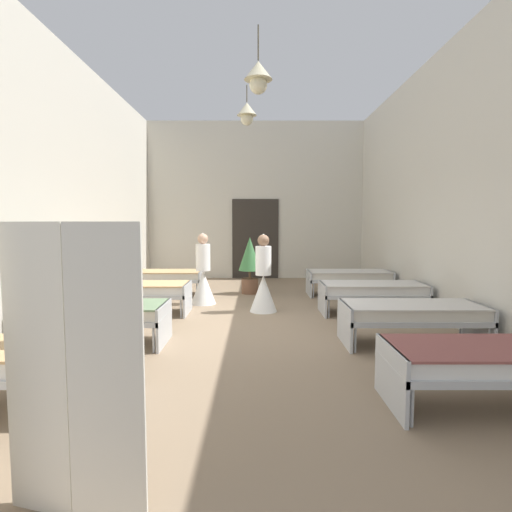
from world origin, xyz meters
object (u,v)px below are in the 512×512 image
at_px(bed_left_row_1, 98,313).
at_px(patient_seated_secondary, 123,283).
at_px(nurse_near_aisle, 264,284).
at_px(privacy_screen, 34,373).
at_px(bed_right_row_2, 373,290).
at_px(bed_right_row_0, 494,361).
at_px(potted_plant, 251,260).
at_px(bed_right_row_1, 413,313).
at_px(patient_seated_primary, 57,312).
at_px(bed_left_row_2, 139,290).
at_px(bed_left_row_0, 16,360).
at_px(bed_right_row_3, 350,277).
at_px(nurse_mid_aisle, 204,279).
at_px(bed_left_row_3, 163,276).

height_order(bed_left_row_1, patient_seated_secondary, patient_seated_secondary).
height_order(nurse_near_aisle, privacy_screen, privacy_screen).
bearing_deg(nurse_near_aisle, bed_right_row_2, 85.79).
distance_m(bed_right_row_0, privacy_screen, 3.71).
bearing_deg(potted_plant, bed_right_row_2, -42.59).
height_order(bed_right_row_1, bed_right_row_2, same).
height_order(bed_left_row_1, patient_seated_primary, patient_seated_primary).
relative_size(nurse_near_aisle, patient_seated_secondary, 1.86).
bearing_deg(patient_seated_primary, bed_left_row_1, 100.97).
bearing_deg(bed_left_row_2, bed_right_row_2, 0.00).
bearing_deg(privacy_screen, potted_plant, 96.39).
bearing_deg(bed_left_row_0, patient_seated_primary, 15.11).
bearing_deg(patient_seated_secondary, bed_right_row_3, 43.35).
height_order(bed_left_row_2, privacy_screen, privacy_screen).
height_order(bed_left_row_1, nurse_near_aisle, nurse_near_aisle).
bearing_deg(nurse_near_aisle, patient_seated_primary, -26.31).
bearing_deg(nurse_mid_aisle, bed_left_row_0, -52.99).
distance_m(bed_left_row_2, bed_right_row_3, 4.76).
distance_m(bed_left_row_1, nurse_near_aisle, 3.14).
bearing_deg(bed_left_row_3, nurse_near_aisle, -36.25).
bearing_deg(bed_right_row_2, patient_seated_primary, -137.33).
distance_m(bed_left_row_0, potted_plant, 6.28).
bearing_deg(nurse_near_aisle, nurse_mid_aisle, -119.16).
relative_size(bed_left_row_0, potted_plant, 1.41).
relative_size(nurse_near_aisle, nurse_mid_aisle, 1.00).
xyz_separation_m(bed_left_row_3, nurse_near_aisle, (2.35, -1.72, 0.09)).
distance_m(bed_right_row_1, bed_right_row_2, 1.90).
relative_size(nurse_near_aisle, privacy_screen, 0.87).
height_order(bed_right_row_0, bed_left_row_3, same).
distance_m(bed_right_row_0, potted_plant, 6.37).
bearing_deg(bed_right_row_1, bed_right_row_2, 90.00).
relative_size(bed_left_row_2, nurse_near_aisle, 1.28).
distance_m(bed_left_row_1, patient_seated_secondary, 0.55).
xyz_separation_m(bed_right_row_1, nurse_near_aisle, (-2.02, 2.08, 0.09)).
height_order(bed_right_row_0, potted_plant, potted_plant).
relative_size(bed_right_row_0, bed_right_row_2, 1.00).
bearing_deg(bed_left_row_0, privacy_screen, -55.25).
height_order(bed_left_row_0, nurse_near_aisle, nurse_near_aisle).
bearing_deg(nurse_mid_aisle, bed_right_row_3, 67.38).
relative_size(bed_right_row_2, potted_plant, 1.41).
bearing_deg(privacy_screen, bed_left_row_1, 121.22).
height_order(bed_right_row_3, nurse_mid_aisle, nurse_mid_aisle).
relative_size(bed_right_row_0, bed_right_row_3, 1.00).
relative_size(bed_left_row_3, nurse_near_aisle, 1.28).
distance_m(nurse_near_aisle, potted_plant, 1.98).
height_order(nurse_near_aisle, patient_seated_secondary, nurse_near_aisle).
xyz_separation_m(bed_right_row_1, bed_left_row_3, (-4.37, 3.80, 0.00)).
height_order(bed_left_row_3, nurse_mid_aisle, nurse_mid_aisle).
xyz_separation_m(bed_left_row_0, nurse_near_aisle, (2.35, 3.98, 0.09)).
bearing_deg(patient_seated_primary, bed_left_row_0, -164.89).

